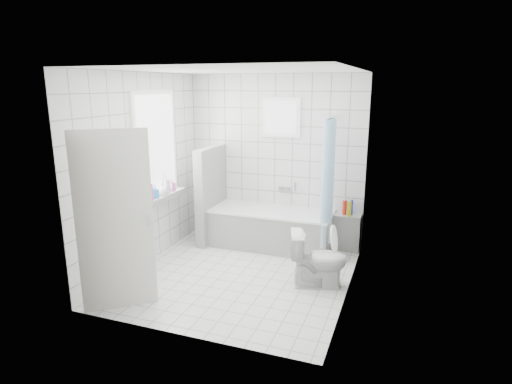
% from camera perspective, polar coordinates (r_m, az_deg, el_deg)
% --- Properties ---
extents(ground, '(3.00, 3.00, 0.00)m').
position_cam_1_polar(ground, '(5.75, -2.18, -10.93)').
color(ground, white).
rests_on(ground, ground).
extents(ceiling, '(3.00, 3.00, 0.00)m').
position_cam_1_polar(ceiling, '(5.21, -2.46, 15.95)').
color(ceiling, white).
rests_on(ceiling, ground).
extents(wall_back, '(2.80, 0.02, 2.60)m').
position_cam_1_polar(wall_back, '(6.72, 2.53, 4.40)').
color(wall_back, white).
rests_on(wall_back, ground).
extents(wall_front, '(2.80, 0.02, 2.60)m').
position_cam_1_polar(wall_front, '(4.02, -10.39, -2.47)').
color(wall_front, white).
rests_on(wall_front, ground).
extents(wall_left, '(0.02, 3.00, 2.60)m').
position_cam_1_polar(wall_left, '(5.99, -14.83, 2.74)').
color(wall_left, white).
rests_on(wall_left, ground).
extents(wall_right, '(0.02, 3.00, 2.60)m').
position_cam_1_polar(wall_right, '(4.98, 12.77, 0.63)').
color(wall_right, white).
rests_on(wall_right, ground).
extents(window_left, '(0.01, 0.90, 1.40)m').
position_cam_1_polar(window_left, '(6.16, -13.08, 5.99)').
color(window_left, white).
rests_on(window_left, wall_left).
extents(window_back, '(0.50, 0.01, 0.50)m').
position_cam_1_polar(window_back, '(6.57, 3.31, 9.88)').
color(window_back, white).
rests_on(window_back, wall_back).
extents(window_sill, '(0.18, 1.02, 0.08)m').
position_cam_1_polar(window_sill, '(6.28, -12.37, -0.72)').
color(window_sill, white).
rests_on(window_sill, wall_left).
extents(door, '(0.65, 0.53, 2.00)m').
position_cam_1_polar(door, '(4.83, -18.29, -3.86)').
color(door, silver).
rests_on(door, ground).
extents(bathtub, '(1.85, 0.77, 0.58)m').
position_cam_1_polar(bathtub, '(6.60, 2.06, -4.84)').
color(bathtub, white).
rests_on(bathtub, ground).
extents(partition_wall, '(0.15, 0.85, 1.50)m').
position_cam_1_polar(partition_wall, '(6.78, -6.03, -0.34)').
color(partition_wall, white).
rests_on(partition_wall, ground).
extents(tiled_ledge, '(0.40, 0.24, 0.55)m').
position_cam_1_polar(tiled_ledge, '(6.61, 12.01, -5.25)').
color(tiled_ledge, white).
rests_on(tiled_ledge, ground).
extents(toilet, '(0.77, 0.58, 0.70)m').
position_cam_1_polar(toilet, '(5.37, 8.32, -8.84)').
color(toilet, white).
rests_on(toilet, ground).
extents(curtain_rod, '(0.02, 0.80, 0.02)m').
position_cam_1_polar(curtain_rod, '(6.02, 10.10, 9.79)').
color(curtain_rod, silver).
rests_on(curtain_rod, wall_back).
extents(shower_curtain, '(0.14, 0.48, 1.78)m').
position_cam_1_polar(shower_curtain, '(6.03, 9.52, 1.15)').
color(shower_curtain, '#49A1D7').
rests_on(shower_curtain, curtain_rod).
extents(tub_faucet, '(0.18, 0.06, 0.06)m').
position_cam_1_polar(tub_faucet, '(6.72, 3.79, 0.47)').
color(tub_faucet, silver).
rests_on(tub_faucet, wall_back).
extents(sill_bottles, '(0.19, 0.72, 0.32)m').
position_cam_1_polar(sill_bottles, '(6.16, -12.82, 0.58)').
color(sill_bottles, '#DB55A7').
rests_on(sill_bottles, window_sill).
extents(ledge_bottles, '(0.15, 0.16, 0.22)m').
position_cam_1_polar(ledge_bottles, '(6.48, 12.19, -2.08)').
color(ledge_bottles, '#1B2FDB').
rests_on(ledge_bottles, tiled_ledge).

